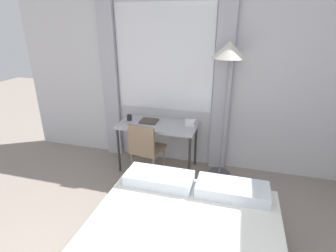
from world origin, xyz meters
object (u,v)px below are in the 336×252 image
at_px(telephone, 190,123).
at_px(book, 149,121).
at_px(standing_lamp, 229,62).
at_px(desk, 158,128).
at_px(mug, 129,117).
at_px(desk_chair, 146,147).

height_order(telephone, book, telephone).
distance_m(standing_lamp, telephone, 0.98).
relative_size(desk, standing_lamp, 0.60).
height_order(desk, mug, mug).
bearing_deg(telephone, mug, -176.34).
relative_size(desk, telephone, 7.87).
relative_size(desk_chair, telephone, 5.81).
bearing_deg(desk_chair, desk, 82.09).
relative_size(telephone, book, 0.57).
bearing_deg(book, standing_lamp, 0.80).
bearing_deg(telephone, book, -176.00).
bearing_deg(standing_lamp, desk_chair, -160.90).
height_order(book, mug, mug).
distance_m(desk, standing_lamp, 1.34).
bearing_deg(mug, desk_chair, -40.83).
relative_size(desk_chair, mug, 9.68).
distance_m(telephone, mug, 0.91).
height_order(desk_chair, standing_lamp, standing_lamp).
distance_m(desk, mug, 0.46).
bearing_deg(desk, telephone, 10.56).
relative_size(standing_lamp, mug, 21.76).
xyz_separation_m(book, mug, (-0.30, -0.02, 0.03)).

